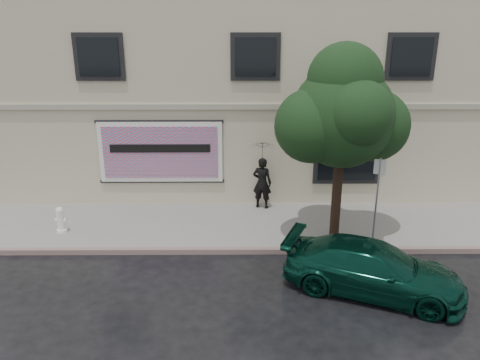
{
  "coord_description": "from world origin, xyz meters",
  "views": [
    {
      "loc": [
        -0.6,
        -10.46,
        6.3
      ],
      "look_at": [
        -0.51,
        2.2,
        1.97
      ],
      "focal_mm": 35.0,
      "sensor_mm": 36.0,
      "label": 1
    }
  ],
  "objects_px": {
    "car": "(373,269)",
    "fire_hydrant": "(61,220)",
    "street_tree": "(342,117)",
    "pedestrian": "(262,183)"
  },
  "relations": [
    {
      "from": "car",
      "to": "fire_hydrant",
      "type": "relative_size",
      "value": 5.25
    },
    {
      "from": "car",
      "to": "street_tree",
      "type": "bearing_deg",
      "value": 30.57
    },
    {
      "from": "pedestrian",
      "to": "street_tree",
      "type": "relative_size",
      "value": 0.35
    },
    {
      "from": "pedestrian",
      "to": "car",
      "type": "bearing_deg",
      "value": 132.27
    },
    {
      "from": "pedestrian",
      "to": "fire_hydrant",
      "type": "distance_m",
      "value": 6.55
    },
    {
      "from": "car",
      "to": "pedestrian",
      "type": "relative_size",
      "value": 2.39
    },
    {
      "from": "car",
      "to": "pedestrian",
      "type": "xyz_separation_m",
      "value": [
        -2.42,
        5.1,
        0.42
      ]
    },
    {
      "from": "car",
      "to": "pedestrian",
      "type": "bearing_deg",
      "value": 47.79
    },
    {
      "from": "fire_hydrant",
      "to": "street_tree",
      "type": "bearing_deg",
      "value": 18.42
    },
    {
      "from": "car",
      "to": "street_tree",
      "type": "relative_size",
      "value": 0.84
    }
  ]
}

